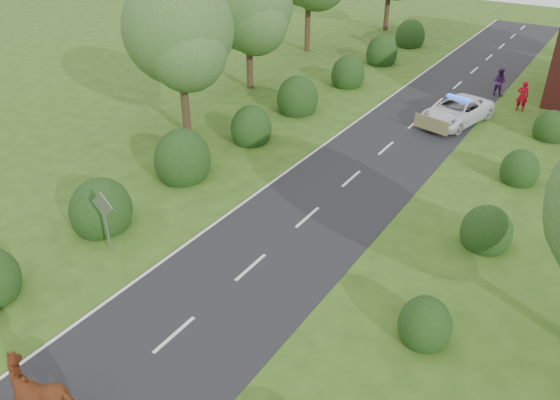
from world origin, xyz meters
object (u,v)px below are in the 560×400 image
Objects in this scene: cow at (48,396)px; pedestrian_purple at (499,82)px; road_sign at (104,213)px; pedestrian_red at (523,96)px; police_van at (456,111)px.

cow is 1.34× the size of pedestrian_purple.
road_sign is 7.45m from cow.
pedestrian_red is 1.03× the size of pedestrian_purple.
cow is 0.43× the size of police_van.
road_sign is 25.32m from pedestrian_red.
cow is at bearing 94.35° from pedestrian_purple.
road_sign reaches higher than police_van.
pedestrian_red is at bearing 142.60° from pedestrian_purple.
police_van is 3.02× the size of pedestrian_red.
police_van is at bearing 54.37° from pedestrian_red.
police_van is at bearing 70.42° from road_sign.
road_sign is 26.63m from pedestrian_purple.
pedestrian_purple is (-1.87, 2.05, -0.02)m from pedestrian_red.
pedestrian_purple is (3.24, 31.39, 0.05)m from cow.
pedestrian_red is (2.68, 4.06, 0.20)m from police_van.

